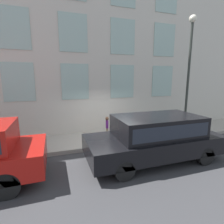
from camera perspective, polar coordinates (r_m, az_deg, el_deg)
ground_plane at (r=7.84m, az=0.44°, el=-11.77°), size 80.00×80.00×0.00m
sidewalk at (r=8.80m, az=-1.94°, el=-8.60°), size 2.22×60.00×0.17m
building_facade at (r=9.84m, az=-4.51°, el=25.89°), size 0.33×40.00×11.14m
fire_hydrant at (r=8.24m, az=1.65°, el=-6.56°), size 0.29×0.42×0.74m
person at (r=8.37m, az=-1.62°, el=-4.42°), size 0.26×0.17×1.06m
parked_truck_black_near at (r=6.72m, az=13.95°, el=-7.33°), size 2.06×5.01×1.68m
street_lamp at (r=9.91m, az=23.94°, el=14.42°), size 0.36×0.36×5.86m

